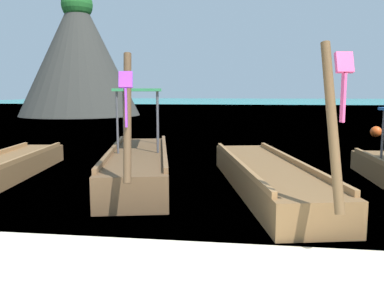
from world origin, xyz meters
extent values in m
plane|color=teal|center=(0.00, 61.67, 0.00)|extent=(120.00, 120.00, 0.00)
cube|color=#996C3F|center=(-3.95, 4.49, 0.50)|extent=(0.76, 5.31, 0.10)
cube|color=brown|center=(-1.41, 5.14, 0.32)|extent=(2.31, 5.33, 0.63)
cube|color=brown|center=(-1.98, 5.02, 0.68)|extent=(1.08, 4.68, 0.10)
cube|color=brown|center=(-0.84, 5.27, 0.68)|extent=(1.08, 4.68, 0.10)
cylinder|color=brown|center=(-0.84, 2.48, 1.60)|extent=(0.26, 0.68, 1.97)
cube|color=purple|center=(-0.80, 2.33, 2.15)|extent=(0.22, 0.16, 0.25)
cube|color=purple|center=(-0.80, 2.31, 1.74)|extent=(0.05, 0.08, 0.57)
cylinder|color=#4C4C51|center=(-1.81, 4.92, 1.31)|extent=(0.06, 0.06, 1.36)
cylinder|color=#4C4C51|center=(-0.95, 5.11, 1.31)|extent=(0.06, 0.06, 1.36)
cylinder|color=#4C4C51|center=(-2.13, 6.45, 1.31)|extent=(0.06, 0.06, 1.36)
cylinder|color=#4C4C51|center=(-1.28, 6.63, 1.31)|extent=(0.06, 0.06, 1.36)
cube|color=#2D844C|center=(-1.54, 5.78, 2.02)|extent=(1.41, 1.94, 0.06)
cube|color=brown|center=(1.39, 4.55, 0.27)|extent=(2.35, 5.65, 0.54)
cube|color=#996C3F|center=(0.83, 4.43, 0.59)|extent=(1.12, 4.98, 0.10)
cube|color=#996C3F|center=(1.96, 4.67, 0.59)|extent=(1.12, 4.98, 0.10)
cylinder|color=brown|center=(1.99, 1.69, 1.56)|extent=(0.27, 0.76, 2.09)
cube|color=#F24C8C|center=(2.04, 1.46, 2.30)|extent=(0.22, 0.17, 0.25)
cube|color=#F24C8C|center=(2.05, 1.44, 1.90)|extent=(0.05, 0.08, 0.56)
cylinder|color=#4C4C51|center=(3.96, 5.71, 1.02)|extent=(0.05, 0.05, 1.11)
cone|color=#383833|center=(-12.92, 28.74, 5.27)|extent=(10.07, 10.07, 10.53)
cone|color=#3D3D38|center=(-16.31, 29.75, 1.99)|extent=(4.03, 4.03, 3.99)
sphere|color=#236B28|center=(-12.92, 28.74, 9.17)|extent=(2.58, 2.58, 2.58)
sphere|color=#EA5119|center=(6.70, 14.61, 0.25)|extent=(0.48, 0.48, 0.48)
camera|label=1|loc=(0.91, -3.25, 1.97)|focal=36.43mm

